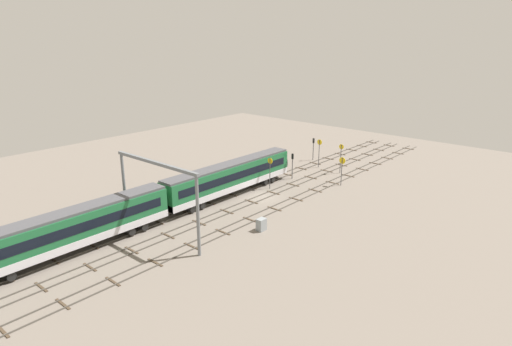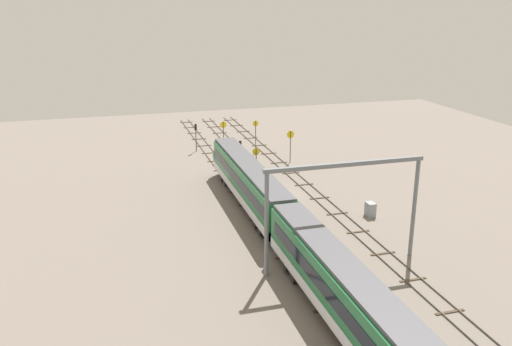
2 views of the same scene
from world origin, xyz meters
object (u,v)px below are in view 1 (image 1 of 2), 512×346
(speed_sign_far_trackside, at_px, (342,166))
(signal_light_trackside_departure, at_px, (313,146))
(relay_cabinet, at_px, (261,225))
(overhead_gantry, at_px, (157,184))
(speed_sign_mid_trackside, at_px, (341,155))
(train, at_px, (167,199))
(signal_light_trackside_approach, at_px, (292,162))
(speed_sign_distant_end, at_px, (270,169))
(speed_sign_near_foreground, at_px, (319,149))

(speed_sign_far_trackside, distance_m, signal_light_trackside_departure, 15.30)
(signal_light_trackside_departure, distance_m, relay_cabinet, 33.87)
(overhead_gantry, xyz_separation_m, speed_sign_mid_trackside, (36.36, -2.67, -3.35))
(train, height_order, signal_light_trackside_departure, train)
(overhead_gantry, relative_size, signal_light_trackside_approach, 3.31)
(speed_sign_mid_trackside, bearing_deg, signal_light_trackside_departure, 64.12)
(speed_sign_far_trackside, bearing_deg, speed_sign_mid_trackside, 32.03)
(speed_sign_far_trackside, height_order, relay_cabinet, speed_sign_far_trackside)
(speed_sign_far_trackside, bearing_deg, relay_cabinet, -175.98)
(train, height_order, speed_sign_distant_end, train)
(speed_sign_mid_trackside, relative_size, relay_cabinet, 3.38)
(train, xyz_separation_m, relay_cabinet, (5.17, -11.65, -1.90))
(speed_sign_far_trackside, bearing_deg, signal_light_trackside_approach, 106.27)
(overhead_gantry, xyz_separation_m, speed_sign_distant_end, (22.07, 1.34, -3.42))
(speed_sign_near_foreground, relative_size, speed_sign_far_trackside, 1.12)
(speed_sign_distant_end, relative_size, signal_light_trackside_departure, 1.16)
(signal_light_trackside_departure, height_order, relay_cabinet, signal_light_trackside_departure)
(speed_sign_far_trackside, relative_size, signal_light_trackside_approach, 1.07)
(speed_sign_near_foreground, relative_size, relay_cabinet, 3.39)
(signal_light_trackside_approach, relative_size, relay_cabinet, 2.83)
(speed_sign_mid_trackside, relative_size, speed_sign_far_trackside, 1.11)
(speed_sign_mid_trackside, bearing_deg, speed_sign_distant_end, 164.31)
(speed_sign_distant_end, bearing_deg, speed_sign_mid_trackside, -15.69)
(overhead_gantry, bearing_deg, train, 43.38)
(train, distance_m, signal_light_trackside_approach, 24.34)
(speed_sign_mid_trackside, relative_size, signal_light_trackside_departure, 1.21)
(signal_light_trackside_approach, bearing_deg, speed_sign_distant_end, -176.48)
(train, relative_size, speed_sign_mid_trackside, 9.82)
(speed_sign_distant_end, bearing_deg, speed_sign_near_foreground, 2.95)
(train, relative_size, speed_sign_distant_end, 10.21)
(speed_sign_distant_end, bearing_deg, speed_sign_far_trackside, -41.05)
(train, bearing_deg, speed_sign_far_trackside, -20.91)
(speed_sign_near_foreground, xyz_separation_m, signal_light_trackside_approach, (-8.52, -0.37, -0.56))
(relay_cabinet, bearing_deg, signal_light_trackside_approach, 26.33)
(train, bearing_deg, speed_sign_near_foreground, -3.21)
(overhead_gantry, relative_size, speed_sign_distant_end, 2.88)
(speed_sign_near_foreground, bearing_deg, speed_sign_distant_end, -177.05)
(speed_sign_mid_trackside, height_order, speed_sign_far_trackside, speed_sign_mid_trackside)
(train, height_order, speed_sign_near_foreground, speed_sign_near_foreground)
(speed_sign_far_trackside, xyz_separation_m, signal_light_trackside_departure, (9.67, 11.85, -0.33))
(speed_sign_far_trackside, xyz_separation_m, signal_light_trackside_approach, (-2.31, 7.93, -0.30))
(overhead_gantry, relative_size, relay_cabinet, 9.37)
(train, bearing_deg, signal_light_trackside_departure, 2.70)
(overhead_gantry, relative_size, speed_sign_far_trackside, 3.08)
(speed_sign_mid_trackside, height_order, signal_light_trackside_departure, speed_sign_mid_trackside)
(train, relative_size, signal_light_trackside_departure, 11.86)
(speed_sign_mid_trackside, height_order, speed_sign_distant_end, speed_sign_mid_trackside)
(speed_sign_near_foreground, bearing_deg, signal_light_trackside_departure, 45.61)
(speed_sign_distant_end, height_order, signal_light_trackside_departure, speed_sign_distant_end)
(speed_sign_mid_trackside, distance_m, signal_light_trackside_departure, 9.27)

